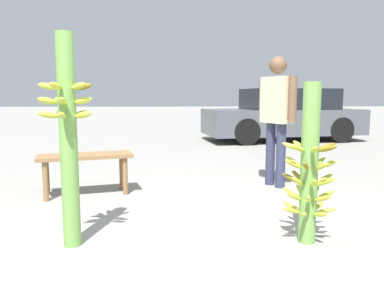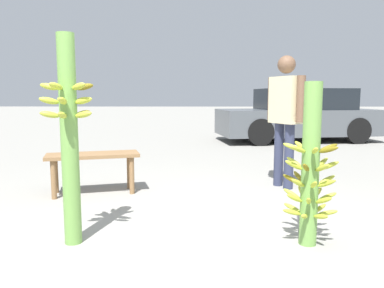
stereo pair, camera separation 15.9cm
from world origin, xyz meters
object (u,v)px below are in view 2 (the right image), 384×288
(banana_stalk_center, at_px, (310,169))
(parked_car, at_px, (299,116))
(market_bench, at_px, (93,161))
(vendor_person, at_px, (285,110))
(banana_stalk_left, at_px, (69,136))

(banana_stalk_center, height_order, parked_car, parked_car)
(banana_stalk_center, distance_m, parked_car, 7.16)
(market_bench, bearing_deg, vendor_person, -7.84)
(banana_stalk_center, xyz_separation_m, vendor_person, (0.24, 1.89, 0.38))
(parked_car, bearing_deg, vendor_person, 153.76)
(banana_stalk_center, distance_m, market_bench, 2.63)
(vendor_person, distance_m, parked_car, 5.28)
(vendor_person, distance_m, market_bench, 2.46)
(banana_stalk_left, relative_size, vendor_person, 0.98)
(banana_stalk_left, height_order, market_bench, banana_stalk_left)
(banana_stalk_left, xyz_separation_m, vendor_person, (2.11, 1.89, 0.13))
(vendor_person, bearing_deg, parked_car, 135.64)
(banana_stalk_left, xyz_separation_m, parked_car, (3.65, 6.93, -0.21))
(market_bench, bearing_deg, banana_stalk_center, -52.16)
(vendor_person, bearing_deg, market_bench, -108.94)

